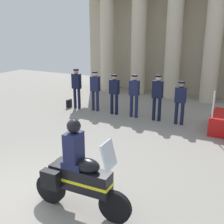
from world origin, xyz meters
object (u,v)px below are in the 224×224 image
object	(u,v)px
officer_in_row_1	(95,88)
officer_in_row_4	(157,94)
officer_in_row_3	(134,92)
officer_in_row_5	(180,99)
motorcycle_with_rider	(77,174)
briefcase_on_ground	(69,103)
officer_in_row_2	(114,91)
officer_in_row_0	(77,85)

from	to	relation	value
officer_in_row_1	officer_in_row_4	xyz separation A→B (m)	(2.78, -0.04, 0.04)
officer_in_row_3	officer_in_row_5	size ratio (longest dim) A/B	1.05
motorcycle_with_rider	officer_in_row_1	bearing A→B (deg)	115.86
officer_in_row_4	motorcycle_with_rider	xyz separation A→B (m)	(0.43, -6.00, -0.26)
officer_in_row_4	briefcase_on_ground	xyz separation A→B (m)	(-4.11, -0.06, -0.87)
officer_in_row_5	briefcase_on_ground	size ratio (longest dim) A/B	4.53
officer_in_row_2	officer_in_row_3	bearing A→B (deg)	-179.05
motorcycle_with_rider	officer_in_row_4	bearing A→B (deg)	91.96
officer_in_row_3	motorcycle_with_rider	world-z (taller)	motorcycle_with_rider
officer_in_row_5	motorcycle_with_rider	distance (m)	5.98
officer_in_row_3	briefcase_on_ground	xyz separation A→B (m)	(-3.16, -0.05, -0.84)
officer_in_row_5	officer_in_row_3	bearing A→B (deg)	-0.49
motorcycle_with_rider	officer_in_row_3	bearing A→B (deg)	100.85
officer_in_row_0	officer_in_row_2	xyz separation A→B (m)	(1.87, -0.01, -0.06)
officer_in_row_1	briefcase_on_ground	size ratio (longest dim) A/B	4.78
officer_in_row_1	officer_in_row_4	size ratio (longest dim) A/B	0.97
officer_in_row_4	officer_in_row_5	bearing A→B (deg)	177.52
officer_in_row_0	motorcycle_with_rider	world-z (taller)	motorcycle_with_rider
officer_in_row_0	officer_in_row_2	size ratio (longest dim) A/B	1.06
officer_in_row_5	briefcase_on_ground	bearing A→B (deg)	0.55
officer_in_row_5	officer_in_row_1	bearing A→B (deg)	-0.97
officer_in_row_0	officer_in_row_4	xyz separation A→B (m)	(3.70, 0.02, 0.01)
officer_in_row_2	officer_in_row_5	bearing A→B (deg)	179.98
briefcase_on_ground	officer_in_row_1	bearing A→B (deg)	4.39
officer_in_row_0	officer_in_row_5	xyz separation A→B (m)	(4.59, -0.03, -0.08)
officer_in_row_4	officer_in_row_3	bearing A→B (deg)	1.37
officer_in_row_1	officer_in_row_3	xyz separation A→B (m)	(1.83, -0.06, 0.00)
officer_in_row_2	motorcycle_with_rider	bearing A→B (deg)	111.08
officer_in_row_0	officer_in_row_5	world-z (taller)	officer_in_row_0
officer_in_row_2	officer_in_row_4	bearing A→B (deg)	-178.83
officer_in_row_3	motorcycle_with_rider	xyz separation A→B (m)	(1.38, -5.98, -0.22)
motorcycle_with_rider	briefcase_on_ground	size ratio (longest dim) A/B	5.81
officer_in_row_4	officer_in_row_1	bearing A→B (deg)	-0.48
officer_in_row_1	officer_in_row_2	distance (m)	0.95
officer_in_row_0	officer_in_row_3	world-z (taller)	officer_in_row_0
officer_in_row_1	officer_in_row_3	world-z (taller)	officer_in_row_3
officer_in_row_2	officer_in_row_4	distance (m)	1.83
officer_in_row_0	officer_in_row_5	size ratio (longest dim) A/B	1.08
briefcase_on_ground	officer_in_row_4	bearing A→B (deg)	0.88
officer_in_row_3	officer_in_row_5	xyz separation A→B (m)	(1.84, -0.03, -0.05)
officer_in_row_3	briefcase_on_ground	distance (m)	3.27
officer_in_row_3	officer_in_row_5	bearing A→B (deg)	179.51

